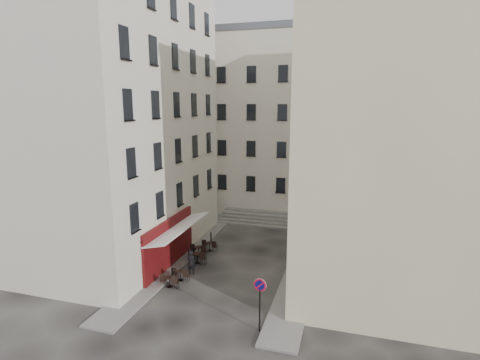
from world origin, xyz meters
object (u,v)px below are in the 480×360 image
at_px(no_parking_sign, 260,295).
at_px(bistro_table_a, 170,281).
at_px(bistro_table_b, 181,275).
at_px(pedestrian, 191,262).

bearing_deg(no_parking_sign, bistro_table_a, 163.49).
xyz_separation_m(bistro_table_a, bistro_table_b, (0.28, 1.02, -0.01)).
distance_m(no_parking_sign, pedestrian, 7.88).
distance_m(bistro_table_b, pedestrian, 1.23).
distance_m(bistro_table_a, bistro_table_b, 1.06).
bearing_deg(no_parking_sign, pedestrian, 147.16).
xyz_separation_m(no_parking_sign, pedestrian, (-5.92, 5.06, -1.19)).
bearing_deg(bistro_table_b, no_parking_sign, -32.39).
height_order(bistro_table_a, pedestrian, pedestrian).
bearing_deg(bistro_table_a, no_parking_sign, -24.18).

